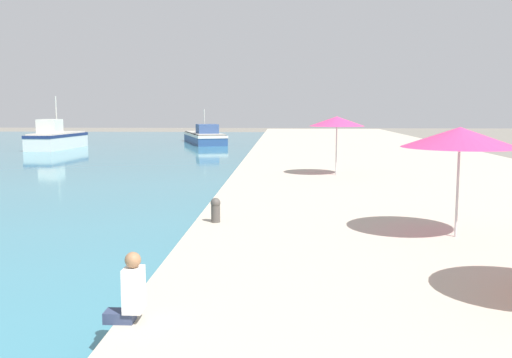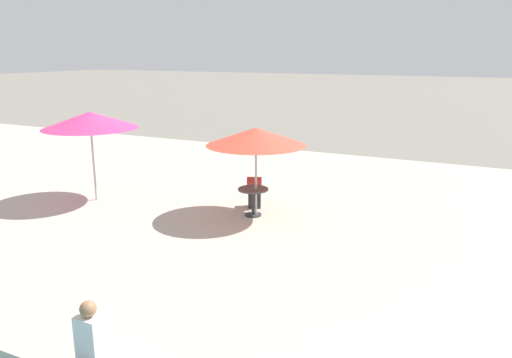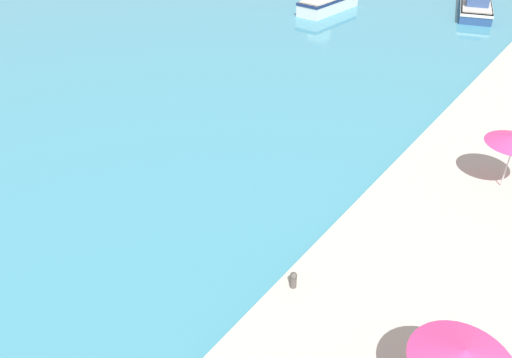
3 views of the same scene
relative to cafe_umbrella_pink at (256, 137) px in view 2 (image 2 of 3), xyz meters
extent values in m
cylinder|color=#B7B7B7|center=(0.00, 0.00, -1.09)|extent=(0.06, 0.06, 2.04)
cone|color=#E04C38|center=(0.00, 0.00, 0.00)|extent=(2.57, 2.57, 0.45)
cylinder|color=#B7B7B7|center=(-0.72, 4.84, -0.99)|extent=(0.06, 0.06, 2.26)
cone|color=#E5387A|center=(-0.72, 4.84, 0.23)|extent=(2.68, 2.68, 0.47)
cylinder|color=#333338|center=(-0.02, 0.07, -2.10)|extent=(0.44, 0.44, 0.04)
cylinder|color=#333338|center=(-0.02, 0.07, -1.77)|extent=(0.08, 0.08, 0.70)
cylinder|color=#4C4742|center=(-0.02, 0.07, -1.40)|extent=(0.80, 0.80, 0.04)
cube|color=#2D2D33|center=(0.67, 0.37, -1.89)|extent=(0.45, 0.45, 0.45)
cube|color=red|center=(0.67, 0.37, -1.64)|extent=(0.52, 0.52, 0.06)
cube|color=red|center=(0.48, 0.29, -1.41)|extent=(0.21, 0.39, 0.40)
cube|color=silver|center=(-6.88, -0.85, -1.64)|extent=(0.26, 0.36, 0.63)
sphere|color=#9E704C|center=(-6.88, -0.85, -1.21)|extent=(0.23, 0.23, 0.23)
camera|label=1|loc=(-4.78, -8.51, 0.90)|focal=40.00mm
camera|label=2|loc=(-11.28, -5.46, 2.10)|focal=35.00mm
camera|label=3|loc=(-0.17, -4.50, 10.70)|focal=35.00mm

